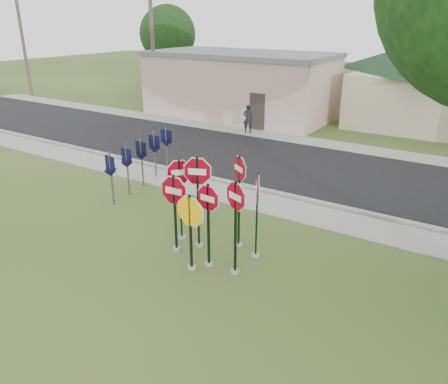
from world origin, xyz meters
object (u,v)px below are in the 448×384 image
Objects in this scene: stop_sign_left at (175,202)px; utility_pole_near at (152,39)px; stop_sign_yellow at (190,223)px; pedestrian at (248,119)px; stop_sign_center at (208,215)px.

stop_sign_left is 19.47m from utility_pole_near.
stop_sign_yellow is 1.40× the size of pedestrian.
stop_sign_center is 1.09× the size of stop_sign_yellow.
stop_sign_yellow is at bearing -30.90° from stop_sign_left.
stop_sign_left is (-0.98, 0.59, 0.14)m from stop_sign_yellow.
stop_sign_yellow is at bearing -46.39° from utility_pole_near.
stop_sign_center is at bearing 95.32° from pedestrian.
utility_pole_near is at bearing 134.99° from stop_sign_center.
pedestrian is (-5.07, 12.96, -0.64)m from stop_sign_left.
utility_pole_near reaches higher than pedestrian.
utility_pole_near is (-12.99, 14.08, 3.46)m from stop_sign_left.
utility_pole_near is 5.86× the size of pedestrian.
stop_sign_center reaches higher than pedestrian.
pedestrian is at bearing 115.76° from stop_sign_center.
utility_pole_near is at bearing 132.70° from stop_sign_left.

